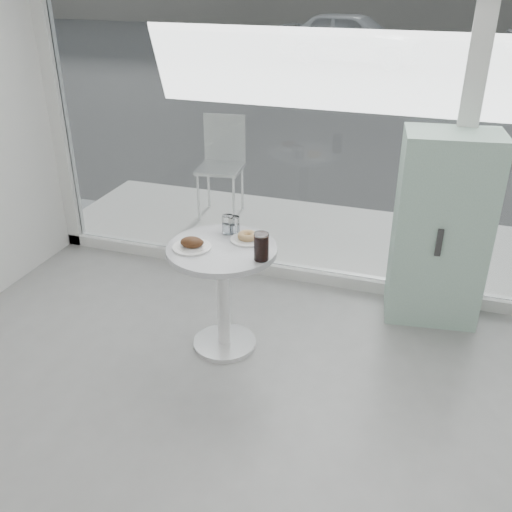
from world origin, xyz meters
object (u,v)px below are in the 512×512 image
(plate_fritter, at_px, (192,244))
(plate_donut, at_px, (248,237))
(car_white, at_px, (352,37))
(water_tumbler_b, at_px, (234,226))
(cola_glass, at_px, (261,247))
(water_tumbler_a, at_px, (228,225))
(patio_chair, at_px, (222,159))
(main_table, at_px, (223,276))
(mint_cabinet, at_px, (441,229))

(plate_fritter, relative_size, plate_donut, 1.10)
(car_white, height_order, water_tumbler_b, car_white)
(water_tumbler_b, relative_size, cola_glass, 0.68)
(plate_donut, relative_size, cola_glass, 1.28)
(plate_donut, height_order, water_tumbler_a, water_tumbler_a)
(plate_fritter, xyz_separation_m, cola_glass, (0.47, -0.01, 0.06))
(patio_chair, height_order, plate_fritter, patio_chair)
(car_white, relative_size, water_tumbler_a, 30.50)
(main_table, distance_m, water_tumbler_a, 0.35)
(plate_donut, relative_size, water_tumbler_a, 1.81)
(mint_cabinet, relative_size, water_tumbler_b, 11.72)
(car_white, height_order, cola_glass, car_white)
(water_tumbler_a, bearing_deg, water_tumbler_b, 8.56)
(main_table, distance_m, cola_glass, 0.44)
(car_white, bearing_deg, water_tumbler_b, -166.23)
(mint_cabinet, height_order, plate_fritter, mint_cabinet)
(car_white, bearing_deg, cola_glass, -165.11)
(patio_chair, xyz_separation_m, plate_donut, (0.98, -2.01, 0.17))
(water_tumbler_b, bearing_deg, plate_fritter, -121.05)
(patio_chair, distance_m, plate_fritter, 2.34)
(plate_fritter, bearing_deg, water_tumbler_a, 64.92)
(water_tumbler_a, relative_size, cola_glass, 0.71)
(patio_chair, xyz_separation_m, plate_fritter, (0.68, -2.23, 0.18))
(main_table, relative_size, plate_fritter, 3.07)
(mint_cabinet, bearing_deg, car_white, 94.84)
(plate_donut, bearing_deg, main_table, -130.62)
(main_table, relative_size, car_white, 0.20)
(water_tumbler_b, bearing_deg, water_tumbler_a, -171.44)
(car_white, bearing_deg, plate_donut, -165.73)
(car_white, bearing_deg, patio_chair, -169.61)
(plate_fritter, distance_m, cola_glass, 0.47)
(main_table, xyz_separation_m, cola_glass, (0.30, -0.09, 0.31))
(patio_chair, relative_size, car_white, 0.26)
(plate_fritter, bearing_deg, water_tumbler_b, 58.95)
(plate_fritter, bearing_deg, cola_glass, -1.83)
(patio_chair, relative_size, plate_donut, 4.40)
(car_white, xyz_separation_m, plate_donut, (1.53, -12.79, 0.14))
(main_table, height_order, mint_cabinet, mint_cabinet)
(cola_glass, bearing_deg, main_table, 163.43)
(water_tumbler_b, bearing_deg, patio_chair, 113.80)
(mint_cabinet, bearing_deg, water_tumbler_b, -161.49)
(water_tumbler_a, bearing_deg, cola_glass, -42.05)
(plate_donut, bearing_deg, water_tumbler_b, 148.74)
(patio_chair, height_order, water_tumbler_b, patio_chair)
(patio_chair, relative_size, cola_glass, 5.64)
(patio_chair, distance_m, water_tumbler_b, 2.13)
(water_tumbler_b, bearing_deg, main_table, -91.28)
(car_white, relative_size, plate_donut, 16.81)
(water_tumbler_b, bearing_deg, mint_cabinet, 26.45)
(patio_chair, xyz_separation_m, car_white, (-0.55, 10.77, 0.03))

